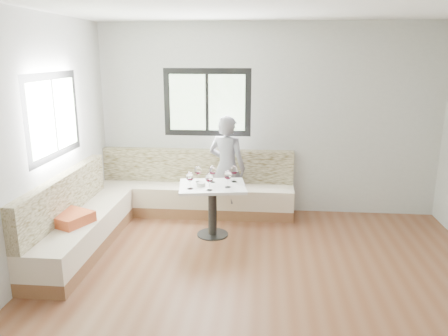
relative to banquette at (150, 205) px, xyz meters
The scene contains 11 objects.
room 2.42m from the banquette, 45.63° to the right, with size 5.01×5.01×2.81m.
banquette is the anchor object (origin of this frame).
table 0.93m from the banquette, 11.79° to the right, with size 0.94×0.79×0.70m.
person 1.21m from the banquette, 25.55° to the left, with size 0.55×0.36×1.52m, color slate.
olive_ramekin 0.88m from the banquette, 17.38° to the right, with size 0.11×0.11×0.04m.
wine_glass_a 0.90m from the banquette, 30.87° to the right, with size 0.10×0.10×0.22m.
wine_glass_b 1.10m from the banquette, 25.18° to the right, with size 0.10×0.10×0.22m.
wine_glass_c 1.24m from the banquette, 13.49° to the right, with size 0.10×0.10×0.22m.
wine_glass_d 1.02m from the banquette, ahead, with size 0.10×0.10×0.22m.
wine_glass_e 1.27m from the banquette, ahead, with size 0.10×0.10×0.22m.
wine_glass_f 0.86m from the banquette, ahead, with size 0.10×0.10×0.22m.
Camera 1 is at (-0.04, -3.95, 2.35)m, focal length 35.00 mm.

